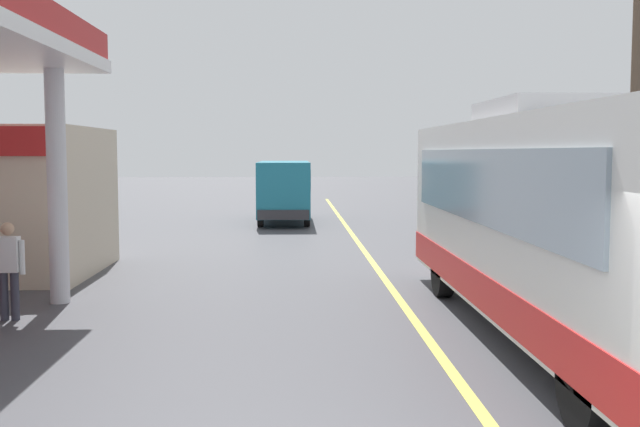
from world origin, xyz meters
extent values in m
plane|color=#424247|center=(0.00, 20.00, 0.00)|extent=(120.00, 120.00, 0.00)
cube|color=#D8CC4C|center=(0.00, 15.00, 0.00)|extent=(0.16, 50.00, 0.01)
cube|color=white|center=(2.00, 6.17, 1.88)|extent=(2.50, 11.00, 2.90)
cube|color=red|center=(2.00, 6.17, 0.77)|extent=(2.54, 11.04, 0.56)
cube|color=#8C9EAD|center=(0.73, 6.17, 2.33)|extent=(0.06, 9.35, 1.10)
cube|color=#B2B2B7|center=(2.00, 7.17, 3.51)|extent=(1.60, 2.80, 0.36)
cylinder|color=black|center=(0.90, 2.27, 0.50)|extent=(0.30, 1.00, 1.00)
cylinder|color=black|center=(0.90, 9.47, 0.50)|extent=(0.30, 1.00, 1.00)
cylinder|color=black|center=(3.10, 9.47, 0.50)|extent=(0.30, 1.00, 1.00)
cylinder|color=silver|center=(-6.43, 9.12, 2.30)|extent=(0.36, 0.36, 4.60)
cube|color=teal|center=(-2.39, 25.32, 1.39)|extent=(2.00, 6.00, 2.10)
cube|color=#8C9EAD|center=(-2.39, 25.32, 1.79)|extent=(2.04, 5.10, 0.80)
cube|color=#2D2D33|center=(-2.39, 22.27, 0.54)|extent=(1.90, 0.16, 0.36)
cylinder|color=black|center=(-3.27, 23.32, 0.38)|extent=(0.22, 0.76, 0.76)
cylinder|color=black|center=(-1.51, 23.32, 0.38)|extent=(0.22, 0.76, 0.76)
cylinder|color=black|center=(-3.27, 27.32, 0.38)|extent=(0.22, 0.76, 0.76)
cylinder|color=black|center=(-1.51, 27.32, 0.38)|extent=(0.22, 0.76, 0.76)
cylinder|color=#33333F|center=(-6.92, 7.67, 0.41)|extent=(0.14, 0.14, 0.82)
cylinder|color=#33333F|center=(-6.74, 7.67, 0.41)|extent=(0.14, 0.14, 0.82)
cube|color=silver|center=(-6.83, 7.67, 1.12)|extent=(0.36, 0.22, 0.60)
sphere|color=tan|center=(-6.83, 7.67, 1.55)|extent=(0.22, 0.22, 0.22)
cylinder|color=silver|center=(-6.60, 7.67, 1.07)|extent=(0.09, 0.09, 0.58)
cylinder|color=brown|center=(6.26, 13.02, 4.41)|extent=(0.24, 0.24, 8.82)
camera|label=1|loc=(-2.05, -4.96, 2.83)|focal=42.01mm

